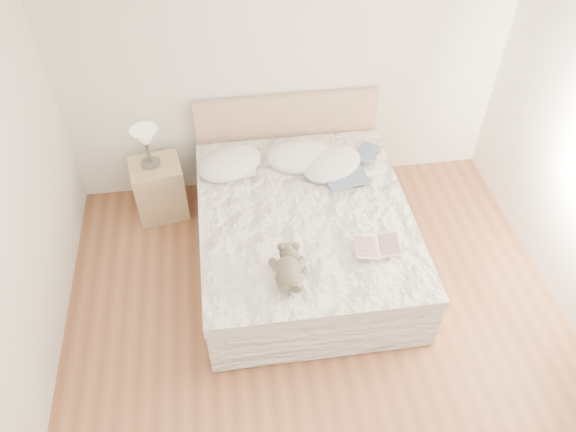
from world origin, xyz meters
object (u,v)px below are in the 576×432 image
Objects in this scene: photo_book at (239,170)px; childrens_book at (377,246)px; table_lamp at (146,140)px; teddy_bear at (288,277)px; nightstand at (159,189)px; bed at (303,229)px.

childrens_book is at bearing -41.26° from photo_book.
table_lamp is 1.85m from teddy_bear.
childrens_book reaches higher than nightstand.
teddy_bear is (1.03, -1.53, -0.18)m from table_lamp.
table_lamp is at bearing 148.34° from childrens_book.
nightstand is 1.48× the size of table_lamp.
table_lamp is (-0.03, 0.02, 0.55)m from nightstand.
childrens_book is at bearing -37.04° from nightstand.
bed is at bearing 76.45° from teddy_bear.
table_lamp reaches higher than childrens_book.
nightstand is at bearing 149.62° from bed.
photo_book is 1.28m from teddy_bear.
bed reaches higher than table_lamp.
nightstand is 1.76× the size of photo_book.
table_lamp reaches higher than teddy_bear.
bed is at bearing 135.32° from childrens_book.
bed is 1.56m from table_lamp.
childrens_book is at bearing -37.04° from table_lamp.
photo_book is at bearing -19.82° from table_lamp.
childrens_book is at bearing 20.29° from teddy_bear.
teddy_bear reaches higher than nightstand.
table_lamp reaches higher than photo_book.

